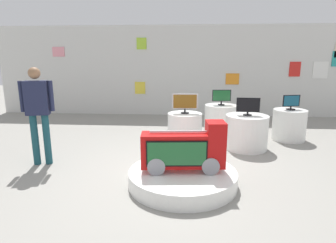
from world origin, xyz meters
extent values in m
plane|color=gray|center=(0.00, 0.00, 0.00)|extent=(30.00, 30.00, 0.00)
cube|color=silver|center=(0.00, 5.05, 1.47)|extent=(12.27, 0.10, 2.94)
cube|color=#9ECC33|center=(-1.19, 4.99, 2.36)|extent=(0.32, 0.02, 0.37)
cube|color=red|center=(3.73, 4.99, 1.55)|extent=(0.34, 0.02, 0.46)
cube|color=yellow|center=(-1.27, 4.99, 0.92)|extent=(0.35, 0.02, 0.40)
cube|color=white|center=(4.52, 4.99, 1.52)|extent=(0.46, 0.02, 0.52)
cube|color=orange|center=(1.78, 4.99, 1.23)|extent=(0.43, 0.02, 0.35)
cube|color=pink|center=(-4.01, 4.99, 2.10)|extent=(0.41, 0.02, 0.31)
cylinder|color=white|center=(0.29, -0.36, 0.11)|extent=(1.63, 1.63, 0.23)
cylinder|color=gray|center=(-0.10, -0.39, 0.36)|extent=(0.29, 0.41, 0.26)
cylinder|color=gray|center=(0.68, -0.32, 0.36)|extent=(0.29, 0.41, 0.26)
cube|color=#B70F0F|center=(0.29, -0.36, 0.55)|extent=(1.25, 0.45, 0.50)
cube|color=#B70F0F|center=(0.76, -0.31, 0.89)|extent=(0.30, 0.36, 0.17)
cube|color=black|center=(0.20, -0.54, 0.55)|extent=(0.87, 0.09, 0.38)
cube|color=#1E5B2D|center=(0.20, -0.54, 0.55)|extent=(0.83, 0.09, 0.34)
cube|color=#B2B2B7|center=(0.29, -0.36, 0.83)|extent=(0.98, 0.12, 0.02)
cylinder|color=white|center=(2.72, 2.24, 0.36)|extent=(0.75, 0.75, 0.72)
cylinder|color=black|center=(2.72, 2.24, 0.73)|extent=(0.21, 0.21, 0.02)
cylinder|color=black|center=(2.72, 2.24, 0.77)|extent=(0.04, 0.04, 0.06)
cube|color=black|center=(2.72, 2.24, 0.93)|extent=(0.41, 0.14, 0.26)
cube|color=navy|center=(2.72, 2.21, 0.93)|extent=(0.37, 0.11, 0.24)
cylinder|color=white|center=(1.59, 1.49, 0.36)|extent=(0.88, 0.88, 0.72)
cylinder|color=black|center=(1.59, 1.49, 0.73)|extent=(0.18, 0.18, 0.02)
cylinder|color=black|center=(1.59, 1.49, 0.77)|extent=(0.04, 0.04, 0.05)
cube|color=black|center=(1.59, 1.49, 0.94)|extent=(0.47, 0.06, 0.30)
cube|color=black|center=(1.59, 1.47, 0.94)|extent=(0.43, 0.04, 0.27)
cylinder|color=white|center=(0.29, 1.62, 0.36)|extent=(0.75, 0.75, 0.72)
cylinder|color=black|center=(0.29, 1.62, 0.73)|extent=(0.18, 0.18, 0.02)
cylinder|color=black|center=(0.29, 1.62, 0.78)|extent=(0.04, 0.04, 0.08)
cube|color=silver|center=(0.29, 1.62, 0.98)|extent=(0.54, 0.06, 0.32)
cube|color=brown|center=(0.28, 1.60, 0.98)|extent=(0.50, 0.03, 0.29)
cylinder|color=white|center=(1.19, 2.79, 0.36)|extent=(0.82, 0.82, 0.72)
cylinder|color=black|center=(1.19, 2.79, 0.73)|extent=(0.17, 0.17, 0.02)
cylinder|color=black|center=(1.19, 2.79, 0.78)|extent=(0.04, 0.04, 0.08)
cube|color=black|center=(1.19, 2.79, 0.97)|extent=(0.47, 0.08, 0.29)
cube|color=#1E5B2D|center=(1.19, 2.77, 0.97)|extent=(0.43, 0.05, 0.26)
cylinder|color=#194751|center=(-2.36, 0.29, 0.46)|extent=(0.12, 0.12, 0.91)
cylinder|color=#194751|center=(-2.17, 0.34, 0.46)|extent=(0.12, 0.12, 0.91)
cube|color=#1E233F|center=(-2.26, 0.31, 1.21)|extent=(0.42, 0.28, 0.59)
sphere|color=#8C6647|center=(-2.26, 0.31, 1.63)|extent=(0.20, 0.20, 0.20)
cylinder|color=#1E233F|center=(-2.50, 0.26, 1.24)|extent=(0.08, 0.08, 0.53)
cylinder|color=#1E233F|center=(-2.03, 0.37, 1.24)|extent=(0.08, 0.08, 0.53)
camera|label=1|loc=(0.35, -4.26, 1.86)|focal=29.59mm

